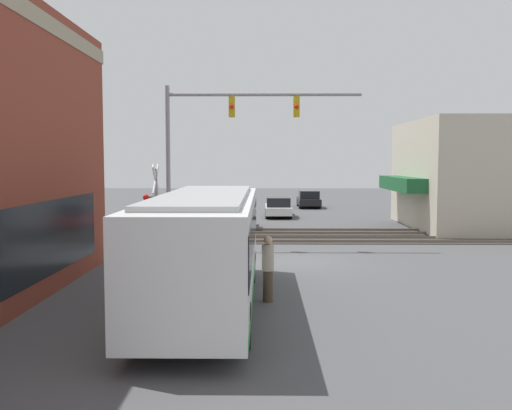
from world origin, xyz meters
The scene contains 11 objects.
ground_plane centered at (0.00, 0.00, 0.00)m, with size 120.00×120.00×0.00m, color #4C4C4F.
shop_building centered at (11.76, -11.52, 3.14)m, with size 10.32×9.32×6.30m.
city_bus centered at (-6.86, 2.80, 1.70)m, with size 10.56×2.59×3.09m.
traffic_signal_gantry centered at (3.63, 3.09, 5.37)m, with size 0.42×8.76×7.31m.
crossing_signal centered at (3.78, 6.15, 2.30)m, with size 1.41×1.18×3.81m.
rail_track_near centered at (6.00, 0.00, 0.03)m, with size 2.60×60.00×0.15m.
rail_track_far centered at (9.20, 0.00, 0.03)m, with size 2.60×60.00×0.15m.
parked_car_red centered at (11.03, 2.80, 0.71)m, with size 4.49×1.82×1.54m.
parked_car_white centered at (18.04, 0.20, 0.66)m, with size 4.65×1.82×1.41m.
parked_car_black centered at (26.21, -2.60, 0.67)m, with size 4.38×1.82×1.45m.
pedestrian_near_bus centered at (-6.30, 1.12, 0.96)m, with size 0.34×0.34×1.87m.
Camera 1 is at (-22.06, 1.25, 3.96)m, focal length 40.00 mm.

